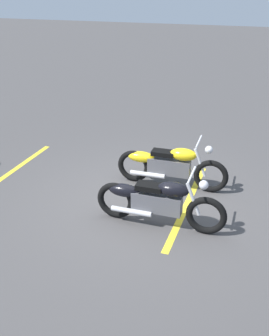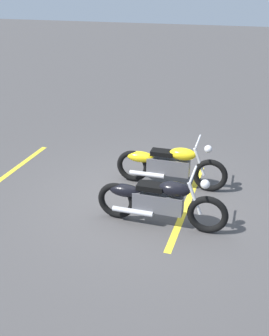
% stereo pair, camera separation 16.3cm
% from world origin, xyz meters
% --- Properties ---
extents(ground_plane, '(60.00, 60.00, 0.00)m').
position_xyz_m(ground_plane, '(0.00, 0.00, 0.00)').
color(ground_plane, '#474444').
extents(motorcycle_bright_foreground, '(2.23, 0.62, 1.04)m').
position_xyz_m(motorcycle_bright_foreground, '(-0.32, -0.71, 0.46)').
color(motorcycle_bright_foreground, black).
rests_on(motorcycle_bright_foreground, ground).
extents(motorcycle_dark_foreground, '(2.23, 0.62, 1.04)m').
position_xyz_m(motorcycle_dark_foreground, '(-0.44, 0.72, 0.46)').
color(motorcycle_dark_foreground, black).
rests_on(motorcycle_dark_foreground, ground).
extents(parking_stripe_near, '(0.23, 3.20, 0.01)m').
position_xyz_m(parking_stripe_near, '(-0.83, -0.13, 0.00)').
color(parking_stripe_near, yellow).
rests_on(parking_stripe_near, ground).
extents(parking_stripe_mid, '(0.23, 3.20, 0.01)m').
position_xyz_m(parking_stripe_mid, '(3.05, -0.25, 0.00)').
color(parking_stripe_mid, yellow).
rests_on(parking_stripe_mid, ground).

